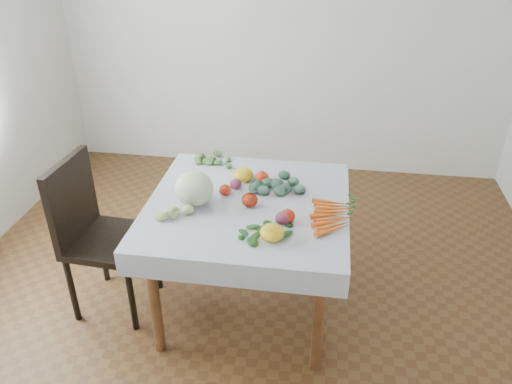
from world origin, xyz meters
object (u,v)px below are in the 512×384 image
Objects in this scene: table at (248,217)px; cabbage at (194,188)px; carrot_bunch at (332,215)px; chair at (94,227)px; heirloom_back at (244,175)px.

cabbage is (-0.29, -0.06, 0.20)m from table.
cabbage is 0.58× the size of carrot_bunch.
table is at bearing 168.88° from carrot_bunch.
heirloom_back is (0.84, 0.35, 0.23)m from chair.
carrot_bunch is (0.54, -0.34, -0.03)m from heirloom_back.
carrot_bunch is at bearing -2.78° from cabbage.
chair reaches higher than heirloom_back.
chair reaches higher than table.
chair is 2.65× the size of carrot_bunch.
chair is (-0.90, -0.10, -0.09)m from table.
cabbage is at bearing 177.22° from carrot_bunch.
carrot_bunch is at bearing -11.12° from table.
chair is at bearing -157.46° from heirloom_back.
chair reaches higher than cabbage.
heirloom_back is at bearing 53.44° from cabbage.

